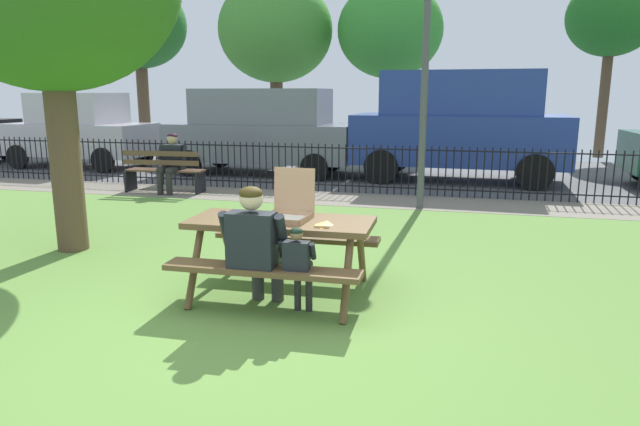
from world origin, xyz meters
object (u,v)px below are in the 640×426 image
far_tree_midleft (276,31)px  far_tree_center (390,31)px  far_tree_left (139,26)px  lamp_post_walkway (426,40)px  parked_car_right (459,123)px  child_at_table (299,262)px  parked_car_left (80,130)px  picnic_table_foreground (281,237)px  adult_at_table (255,243)px  pizza_box_open (290,207)px  pizza_slice_on_table (324,225)px  person_on_park_bench (171,160)px  far_tree_midright (612,17)px  park_bench_left (164,172)px  parked_car_center (262,129)px

far_tree_midleft → far_tree_center: 3.94m
far_tree_left → far_tree_midleft: 5.25m
lamp_post_walkway → parked_car_right: size_ratio=1.00×
child_at_table → far_tree_midleft: far_tree_midleft is taller
parked_car_left → picnic_table_foreground: bearing=-44.3°
picnic_table_foreground → child_at_table: child_at_table is taller
parked_car_left → adult_at_table: bearing=-46.3°
pizza_box_open → pizza_slice_on_table: (0.40, -0.21, -0.11)m
person_on_park_bench → picnic_table_foreground: bearing=-52.1°
pizza_slice_on_table → parked_car_left: 12.06m
pizza_slice_on_table → parked_car_right: (1.13, 8.25, 0.53)m
far_tree_center → far_tree_midright: far_tree_center is taller
picnic_table_foreground → park_bench_left: bearing=129.2°
adult_at_table → person_on_park_bench: size_ratio=1.00×
parked_car_center → lamp_post_walkway: bearing=-39.6°
parked_car_left → parked_car_center: size_ratio=0.86×
adult_at_table → parked_car_center: size_ratio=0.26×
park_bench_left → pizza_box_open: bearing=-50.0°
adult_at_table → far_tree_midleft: 15.72m
parked_car_center → far_tree_midleft: far_tree_midleft is taller
far_tree_left → far_tree_midleft: far_tree_left is taller
picnic_table_foreground → person_on_park_bench: size_ratio=1.54×
park_bench_left → parked_car_center: bearing=71.3°
parked_car_center → far_tree_midleft: 6.89m
park_bench_left → lamp_post_walkway: 5.72m
child_at_table → person_on_park_bench: size_ratio=0.71×
child_at_table → far_tree_left: size_ratio=0.14×
picnic_table_foreground → parked_car_left: size_ratio=0.46×
lamp_post_walkway → far_tree_midleft: (-5.76, 9.42, 1.22)m
pizza_slice_on_table → person_on_park_bench: bearing=130.3°
pizza_box_open → far_tree_left: size_ratio=0.08×
pizza_slice_on_table → far_tree_midright: bearing=69.4°
pizza_box_open → far_tree_midleft: 15.19m
park_bench_left → far_tree_left: 11.46m
pizza_box_open → far_tree_midleft: bearing=108.9°
pizza_slice_on_table → parked_car_right: bearing=82.2°
picnic_table_foreground → far_tree_left: (-9.98, 14.12, 3.77)m
pizza_box_open → person_on_park_bench: bearing=128.8°
adult_at_table → park_bench_left: 6.91m
person_on_park_bench → far_tree_midleft: far_tree_midleft is taller
pizza_box_open → person_on_park_bench: pizza_box_open is taller
lamp_post_walkway → parked_car_right: (0.58, 3.42, -1.54)m
parked_car_left → far_tree_midleft: far_tree_midleft is taller
pizza_slice_on_table → picnic_table_foreground: bearing=163.8°
pizza_slice_on_table → child_at_table: size_ratio=0.32×
pizza_box_open → far_tree_center: far_tree_center is taller
pizza_slice_on_table → lamp_post_walkway: size_ratio=0.06×
adult_at_table → far_tree_midleft: bearing=107.7°
person_on_park_bench → parked_car_right: bearing=28.4°
child_at_table → far_tree_center: far_tree_center is taller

